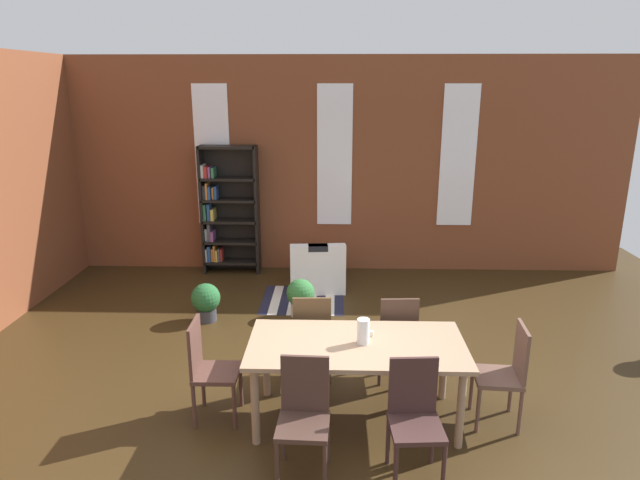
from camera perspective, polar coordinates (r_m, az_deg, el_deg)
The scene contains 19 objects.
ground_plane at distance 5.54m, azimuth 1.18°, elevation -16.64°, with size 10.76×10.76×0.00m, color #352511.
back_wall_brick at distance 8.86m, azimuth 1.51°, elevation 7.64°, with size 9.27×0.12×3.39m, color brown.
window_pane_0 at distance 8.98m, azimuth -11.04°, elevation 8.56°, with size 0.55×0.02×2.20m, color white.
window_pane_1 at distance 8.76m, azimuth 1.52°, elevation 8.66°, with size 0.55×0.02×2.20m, color white.
window_pane_2 at distance 8.97m, azimuth 14.09°, elevation 8.36°, with size 0.55×0.02×2.20m, color white.
dining_table at distance 5.01m, azimuth 3.80°, elevation -11.43°, with size 1.92×0.96×0.77m.
vase_on_table at distance 4.92m, azimuth 4.50°, elevation -9.40°, with size 0.11×0.11×0.23m, color silver.
tealight_candle_0 at distance 5.10m, azimuth 5.34°, elevation -9.61°, with size 0.04×0.04×0.05m, color silver.
dining_chair_far_left at distance 5.72m, azimuth -0.84°, elevation -9.65°, with size 0.42×0.42×0.95m.
dining_chair_near_right at distance 4.52m, azimuth 9.76°, elevation -17.45°, with size 0.43×0.43×0.95m.
dining_chair_far_right at distance 5.75m, azimuth 7.95°, elevation -9.67°, with size 0.42×0.42×0.95m.
dining_chair_head_left at distance 5.21m, azimuth -11.46°, elevation -12.71°, with size 0.40×0.40×0.95m.
dining_chair_near_left at distance 4.49m, azimuth -1.68°, elevation -17.50°, with size 0.42×0.42×0.95m.
dining_chair_head_right at distance 5.31m, azimuth 18.71°, elevation -12.74°, with size 0.43×0.43×0.95m.
bookshelf_tall at distance 8.91m, azimuth -9.70°, elevation 2.99°, with size 0.90×0.31×2.04m.
armchair_white at distance 8.27m, azimuth -0.31°, elevation -3.11°, with size 0.87×0.87×0.75m.
potted_plant_corner at distance 7.29m, azimuth -2.03°, elevation -5.80°, with size 0.37×0.37×0.51m.
potted_plant_window at distance 7.30m, azimuth -11.73°, elevation -6.17°, with size 0.38×0.38×0.50m.
striped_rug at distance 7.89m, azimuth -1.78°, elevation -6.19°, with size 1.16×1.09×0.01m.
Camera 1 is at (0.03, -4.66, 2.99)m, focal length 30.94 mm.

